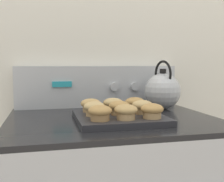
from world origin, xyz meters
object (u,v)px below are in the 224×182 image
at_px(muffin_r0_c1, 126,112).
at_px(muffin_r1_c2, 142,107).
at_px(tea_kettle, 162,90).
at_px(muffin_r0_c2, 152,111).
at_px(muffin_r2_c2, 135,103).
at_px(muffin_r1_c0, 95,108).
at_px(muffin_r0_c0, 100,112).
at_px(muffin_r1_c1, 119,107).
at_px(muffin_pan, 119,118).
at_px(muffin_r2_c1, 113,104).
at_px(muffin_r2_c0, 91,105).

bearing_deg(muffin_r0_c1, muffin_r1_c2, 45.13).
relative_size(muffin_r1_c2, tea_kettle, 0.35).
distance_m(muffin_r1_c2, tea_kettle, 0.28).
distance_m(muffin_r0_c2, muffin_r2_c2, 0.18).
bearing_deg(muffin_r1_c0, muffin_r2_c2, 26.66).
xyz_separation_m(muffin_r1_c0, tea_kettle, (0.36, 0.22, 0.04)).
bearing_deg(muffin_r0_c0, muffin_r1_c1, 44.90).
height_order(muffin_r0_c1, muffin_r2_c2, same).
xyz_separation_m(muffin_pan, muffin_r2_c2, (0.09, 0.09, 0.04)).
height_order(muffin_pan, tea_kettle, tea_kettle).
height_order(muffin_r1_c0, muffin_r1_c2, same).
bearing_deg(muffin_r1_c2, muffin_pan, 179.29).
bearing_deg(muffin_r1_c0, muffin_r2_c1, 44.66).
height_order(muffin_r2_c0, muffin_r2_c1, same).
distance_m(muffin_r0_c1, muffin_r1_c2, 0.13).
distance_m(muffin_r0_c0, muffin_r2_c2, 0.25).
bearing_deg(muffin_r0_c2, muffin_pan, 134.62).
height_order(muffin_r1_c2, muffin_r2_c0, same).
bearing_deg(muffin_r1_c2, muffin_r0_c1, -134.87).
xyz_separation_m(muffin_r1_c0, muffin_r2_c0, (0.00, 0.09, 0.00)).
distance_m(muffin_pan, muffin_r0_c0, 0.13).
bearing_deg(tea_kettle, muffin_r2_c2, -144.54).
xyz_separation_m(muffin_r0_c0, muffin_r1_c2, (0.18, 0.09, 0.00)).
height_order(muffin_r1_c0, muffin_r2_c0, same).
relative_size(muffin_pan, muffin_r1_c0, 3.97).
bearing_deg(muffin_r0_c0, muffin_r2_c1, 63.84).
distance_m(muffin_pan, muffin_r0_c2, 0.14).
distance_m(muffin_r1_c1, muffin_r2_c2, 0.13).
xyz_separation_m(muffin_pan, muffin_r2_c0, (-0.09, 0.09, 0.04)).
height_order(muffin_r1_c0, muffin_r2_c1, same).
bearing_deg(muffin_r2_c2, muffin_r1_c1, -134.54).
relative_size(muffin_r0_c0, muffin_r0_c1, 1.00).
xyz_separation_m(muffin_r0_c0, muffin_r2_c2, (0.18, 0.18, 0.00)).
relative_size(muffin_r0_c1, muffin_r1_c0, 1.00).
bearing_deg(tea_kettle, muffin_r0_c0, -139.25).
bearing_deg(muffin_r1_c0, muffin_r0_c1, -45.36).
xyz_separation_m(muffin_r0_c2, muffin_r2_c2, (-0.00, 0.18, 0.00)).
relative_size(muffin_r1_c1, tea_kettle, 0.35).
bearing_deg(muffin_r2_c0, muffin_r0_c1, -63.62).
xyz_separation_m(muffin_r1_c0, muffin_r2_c2, (0.18, 0.09, 0.00)).
bearing_deg(muffin_r2_c1, muffin_r1_c0, -135.34).
relative_size(muffin_r0_c0, muffin_r2_c1, 1.00).
xyz_separation_m(muffin_r1_c2, tea_kettle, (0.17, 0.22, 0.04)).
height_order(muffin_r0_c0, tea_kettle, tea_kettle).
relative_size(muffin_r0_c0, muffin_r1_c2, 1.00).
height_order(muffin_r0_c0, muffin_r1_c1, same).
relative_size(muffin_r1_c2, muffin_r2_c0, 1.00).
xyz_separation_m(muffin_pan, muffin_r0_c1, (-0.00, -0.09, 0.04)).
relative_size(muffin_r1_c0, muffin_r1_c2, 1.00).
height_order(muffin_pan, muffin_r1_c1, muffin_r1_c1).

